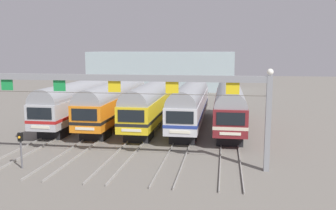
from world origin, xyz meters
The scene contains 10 objects.
ground_plane centered at (0.00, 0.00, 0.00)m, with size 160.00×160.00×0.00m, color slate.
track_bed centered at (0.00, 17.00, 0.07)m, with size 17.96×70.00×0.15m.
commuter_train_stainless centered at (-8.23, 0.00, 2.69)m, with size 2.88×18.06×5.05m.
commuter_train_orange centered at (-4.11, 0.00, 2.69)m, with size 2.88×18.06×5.05m.
commuter_train_yellow centered at (0.00, 0.00, 2.69)m, with size 2.88×18.06×5.05m.
commuter_train_silver centered at (4.11, -0.01, 2.69)m, with size 2.88×18.06×4.77m.
commuter_train_maroon centered at (8.23, 0.00, 2.69)m, with size 2.88×18.06×5.05m.
catenary_gantry centered at (0.00, -13.50, 5.25)m, with size 21.70×0.44×6.97m.
yard_signal_mast centered at (-6.17, -15.58, 1.82)m, with size 0.28×0.35×2.59m.
maintenance_building centered at (-5.27, 36.85, 3.87)m, with size 29.43×10.00×7.74m, color #9EB2B7.
Camera 1 is at (7.70, -38.33, 8.21)m, focal length 39.17 mm.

